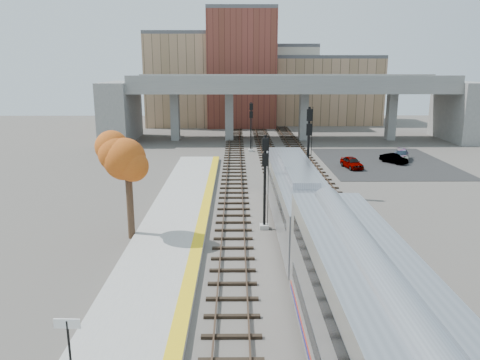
# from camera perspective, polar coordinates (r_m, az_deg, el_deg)

# --- Properties ---
(ground) EXTENTS (160.00, 160.00, 0.00)m
(ground) POSITION_cam_1_polar(r_m,az_deg,el_deg) (26.71, 6.10, -10.16)
(ground) COLOR #47423D
(ground) RESTS_ON ground
(platform) EXTENTS (4.50, 60.00, 0.35)m
(platform) POSITION_cam_1_polar(r_m,az_deg,el_deg) (26.81, -9.71, -9.78)
(platform) COLOR #9E9E99
(platform) RESTS_ON ground
(yellow_strip) EXTENTS (0.70, 60.00, 0.01)m
(yellow_strip) POSITION_cam_1_polar(r_m,az_deg,el_deg) (26.50, -5.61, -9.50)
(yellow_strip) COLOR yellow
(yellow_strip) RESTS_ON platform
(tracks) EXTENTS (10.70, 95.00, 0.25)m
(tracks) POSITION_cam_1_polar(r_m,az_deg,el_deg) (38.48, 5.40, -2.47)
(tracks) COLOR black
(tracks) RESTS_ON ground
(overpass) EXTENTS (54.00, 12.00, 9.50)m
(overpass) POSITION_cam_1_polar(r_m,az_deg,el_deg) (69.87, 6.11, 9.61)
(overpass) COLOR slate
(overpass) RESTS_ON ground
(buildings_far) EXTENTS (43.00, 21.00, 20.60)m
(buildings_far) POSITION_cam_1_polar(r_m,az_deg,el_deg) (90.96, 2.25, 11.93)
(buildings_far) COLOR tan
(buildings_far) RESTS_ON ground
(parking_lot) EXTENTS (14.00, 18.00, 0.04)m
(parking_lot) POSITION_cam_1_polar(r_m,az_deg,el_deg) (55.99, 17.21, 2.06)
(parking_lot) COLOR black
(parking_lot) RESTS_ON ground
(locomotive) EXTENTS (3.02, 19.05, 4.10)m
(locomotive) POSITION_cam_1_polar(r_m,az_deg,el_deg) (31.69, 6.78, -1.92)
(locomotive) COLOR #A8AAB2
(locomotive) RESTS_ON ground
(signal_mast_near) EXTENTS (0.60, 0.64, 6.40)m
(signal_mast_near) POSITION_cam_1_polar(r_m,az_deg,el_deg) (31.05, 3.04, -0.69)
(signal_mast_near) COLOR #9E9E99
(signal_mast_near) RESTS_ON ground
(signal_mast_mid) EXTENTS (0.60, 0.64, 7.54)m
(signal_mast_mid) POSITION_cam_1_polar(r_m,az_deg,el_deg) (39.33, 8.31, 3.42)
(signal_mast_mid) COLOR #9E9E99
(signal_mast_mid) RESTS_ON ground
(signal_mast_far) EXTENTS (0.60, 0.64, 6.31)m
(signal_mast_far) POSITION_cam_1_polar(r_m,az_deg,el_deg) (59.93, 1.34, 6.28)
(signal_mast_far) COLOR #9E9E99
(signal_mast_far) RESTS_ON ground
(station_sign) EXTENTS (0.90, 0.09, 2.27)m
(station_sign) POSITION_cam_1_polar(r_m,az_deg,el_deg) (17.50, -20.20, -17.44)
(station_sign) COLOR black
(station_sign) RESTS_ON platform
(tree) EXTENTS (3.60, 3.60, 7.20)m
(tree) POSITION_cam_1_polar(r_m,az_deg,el_deg) (29.74, -13.58, 2.82)
(tree) COLOR #382619
(tree) RESTS_ON ground
(car_a) EXTENTS (2.10, 3.80, 1.22)m
(car_a) POSITION_cam_1_polar(r_m,az_deg,el_deg) (51.71, 13.47, 2.08)
(car_a) COLOR #99999E
(car_a) RESTS_ON parking_lot
(car_b) EXTENTS (2.70, 3.33, 1.07)m
(car_b) POSITION_cam_1_polar(r_m,az_deg,el_deg) (55.69, 18.23, 2.50)
(car_b) COLOR #99999E
(car_b) RESTS_ON parking_lot
(car_c) EXTENTS (3.00, 4.44, 1.20)m
(car_c) POSITION_cam_1_polar(r_m,az_deg,el_deg) (57.76, 19.06, 2.89)
(car_c) COLOR #99999E
(car_c) RESTS_ON parking_lot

